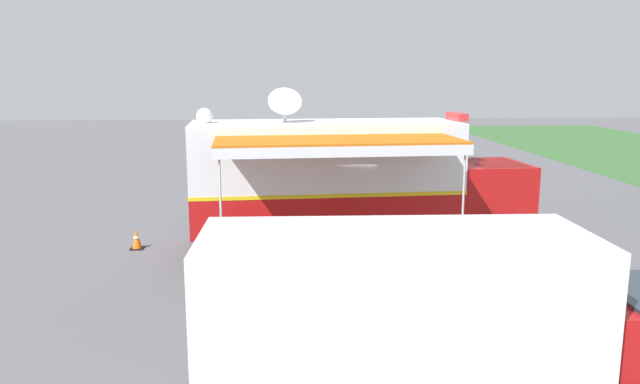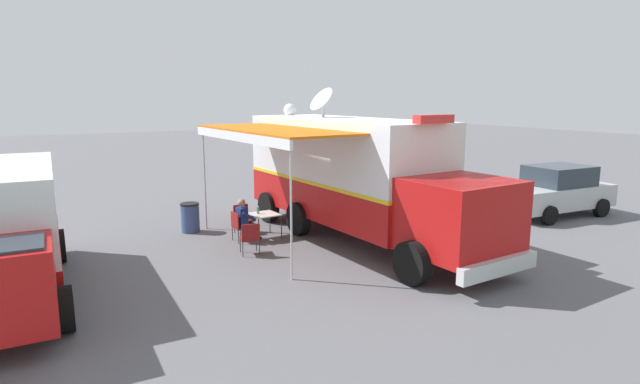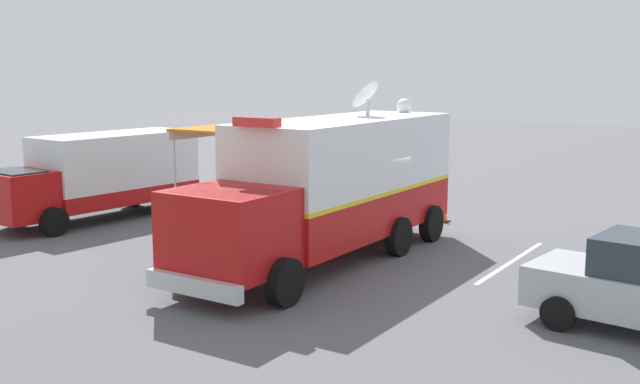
# 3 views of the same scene
# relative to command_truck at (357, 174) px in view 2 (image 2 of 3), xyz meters

# --- Properties ---
(ground_plane) EXTENTS (100.00, 100.00, 0.00)m
(ground_plane) POSITION_rel_command_truck_xyz_m (0.01, -0.75, -1.94)
(ground_plane) COLOR #5B5B60
(lot_stripe) EXTENTS (0.43, 4.80, 0.01)m
(lot_stripe) POSITION_rel_command_truck_xyz_m (-3.79, -2.49, -1.94)
(lot_stripe) COLOR silver
(lot_stripe) RESTS_ON ground
(command_truck) EXTENTS (5.34, 9.63, 4.53)m
(command_truck) POSITION_rel_command_truck_xyz_m (0.00, 0.00, 0.00)
(command_truck) COLOR #B71414
(command_truck) RESTS_ON ground
(folding_table) EXTENTS (0.85, 0.85, 0.73)m
(folding_table) POSITION_rel_command_truck_xyz_m (2.33, -1.39, -1.27)
(folding_table) COLOR silver
(folding_table) RESTS_ON ground
(water_bottle) EXTENTS (0.07, 0.07, 0.22)m
(water_bottle) POSITION_rel_command_truck_xyz_m (2.49, -1.49, -1.11)
(water_bottle) COLOR #3F9959
(water_bottle) RESTS_ON folding_table
(folding_chair_at_table) EXTENTS (0.51, 0.51, 0.87)m
(folding_chair_at_table) POSITION_rel_command_truck_xyz_m (3.13, -1.38, -1.43)
(folding_chair_at_table) COLOR maroon
(folding_chair_at_table) RESTS_ON ground
(folding_chair_beside_table) EXTENTS (0.51, 0.51, 0.87)m
(folding_chair_beside_table) POSITION_rel_command_truck_xyz_m (2.70, -2.24, -1.43)
(folding_chair_beside_table) COLOR maroon
(folding_chair_beside_table) RESTS_ON ground
(folding_chair_spare_by_truck) EXTENTS (0.57, 0.57, 0.87)m
(folding_chair_spare_by_truck) POSITION_rel_command_truck_xyz_m (3.33, -0.02, -1.43)
(folding_chair_spare_by_truck) COLOR maroon
(folding_chair_spare_by_truck) RESTS_ON ground
(seated_responder) EXTENTS (0.68, 0.58, 1.25)m
(seated_responder) POSITION_rel_command_truck_xyz_m (2.94, -1.39, -1.29)
(seated_responder) COLOR navy
(seated_responder) RESTS_ON ground
(trash_bin) EXTENTS (0.57, 0.57, 0.91)m
(trash_bin) POSITION_rel_command_truck_xyz_m (4.08, -3.13, -1.49)
(trash_bin) COLOR #384C7F
(trash_bin) RESTS_ON ground
(traffic_cone) EXTENTS (0.36, 0.36, 0.58)m
(traffic_cone) POSITION_rel_command_truck_xyz_m (-0.10, -5.96, -1.66)
(traffic_cone) COLOR black
(traffic_cone) RESTS_ON ground
(support_truck) EXTENTS (2.48, 6.85, 2.70)m
(support_truck) POSITION_rel_command_truck_xyz_m (8.85, 0.09, -0.56)
(support_truck) COLOR white
(support_truck) RESTS_ON ground
(car_behind_truck) EXTENTS (4.29, 2.18, 1.76)m
(car_behind_truck) POSITION_rel_command_truck_xyz_m (-7.80, 0.88, -1.06)
(car_behind_truck) COLOR #B2B5BA
(car_behind_truck) RESTS_ON ground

